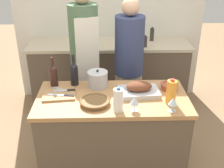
# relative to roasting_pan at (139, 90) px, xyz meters

# --- Properties ---
(ground_plane) EXTENTS (12.00, 12.00, 0.00)m
(ground_plane) POSITION_rel_roasting_pan_xyz_m (-0.25, -0.04, -0.91)
(ground_plane) COLOR #9E7A56
(kitchen_island) EXTENTS (1.40, 0.69, 0.86)m
(kitchen_island) POSITION_rel_roasting_pan_xyz_m (-0.25, -0.04, -0.48)
(kitchen_island) COLOR brown
(kitchen_island) RESTS_ON ground_plane
(back_counter) EXTENTS (2.16, 0.60, 0.94)m
(back_counter) POSITION_rel_roasting_pan_xyz_m (-0.25, 1.30, -0.44)
(back_counter) COLOR brown
(back_counter) RESTS_ON ground_plane
(back_wall) EXTENTS (2.66, 0.10, 2.55)m
(back_wall) POSITION_rel_roasting_pan_xyz_m (-0.25, 1.65, 0.36)
(back_wall) COLOR silver
(back_wall) RESTS_ON ground_plane
(roasting_pan) EXTENTS (0.39, 0.28, 0.13)m
(roasting_pan) POSITION_rel_roasting_pan_xyz_m (0.00, 0.00, 0.00)
(roasting_pan) COLOR #BCBCC1
(roasting_pan) RESTS_ON kitchen_island
(wicker_basket) EXTENTS (0.27, 0.27, 0.04)m
(wicker_basket) POSITION_rel_roasting_pan_xyz_m (-0.41, -0.17, -0.02)
(wicker_basket) COLOR brown
(wicker_basket) RESTS_ON kitchen_island
(cutting_board) EXTENTS (0.32, 0.24, 0.02)m
(cutting_board) POSITION_rel_roasting_pan_xyz_m (-0.74, -0.02, -0.04)
(cutting_board) COLOR #AD7F51
(cutting_board) RESTS_ON kitchen_island
(stock_pot) EXTENTS (0.20, 0.20, 0.18)m
(stock_pot) POSITION_rel_roasting_pan_xyz_m (-0.39, 0.17, 0.03)
(stock_pot) COLOR #B7B7BC
(stock_pot) RESTS_ON kitchen_island
(mixing_bowl) EXTENTS (0.17, 0.17, 0.06)m
(mixing_bowl) POSITION_rel_roasting_pan_xyz_m (0.31, 0.10, -0.01)
(mixing_bowl) COLOR #A84C38
(mixing_bowl) RESTS_ON kitchen_island
(juice_jug) EXTENTS (0.09, 0.09, 0.23)m
(juice_jug) POSITION_rel_roasting_pan_xyz_m (0.26, -0.17, 0.06)
(juice_jug) COLOR orange
(juice_jug) RESTS_ON kitchen_island
(milk_jug) EXTENTS (0.08, 0.08, 0.22)m
(milk_jug) POSITION_rel_roasting_pan_xyz_m (-0.21, -0.29, 0.06)
(milk_jug) COLOR white
(milk_jug) RESTS_ON kitchen_island
(wine_bottle_green) EXTENTS (0.08, 0.08, 0.32)m
(wine_bottle_green) POSITION_rel_roasting_pan_xyz_m (-0.62, 0.22, 0.08)
(wine_bottle_green) COLOR black
(wine_bottle_green) RESTS_ON kitchen_island
(wine_bottle_dark) EXTENTS (0.08, 0.08, 0.30)m
(wine_bottle_dark) POSITION_rel_roasting_pan_xyz_m (-0.82, 0.21, 0.07)
(wine_bottle_dark) COLOR #381E19
(wine_bottle_dark) RESTS_ON kitchen_island
(wine_glass_left) EXTENTS (0.08, 0.08, 0.13)m
(wine_glass_left) POSITION_rel_roasting_pan_xyz_m (0.25, -0.30, 0.04)
(wine_glass_left) COLOR silver
(wine_glass_left) RESTS_ON kitchen_island
(wine_glass_right) EXTENTS (0.08, 0.08, 0.13)m
(wine_glass_right) POSITION_rel_roasting_pan_xyz_m (-0.07, -0.29, 0.04)
(wine_glass_right) COLOR silver
(wine_glass_right) RESTS_ON kitchen_island
(knife_chef) EXTENTS (0.25, 0.06, 0.01)m
(knife_chef) POSITION_rel_roasting_pan_xyz_m (-0.71, -0.04, -0.03)
(knife_chef) COLOR #B7B7BC
(knife_chef) RESTS_ON cutting_board
(knife_paring) EXTENTS (0.21, 0.05, 0.01)m
(knife_paring) POSITION_rel_roasting_pan_xyz_m (-0.69, 0.05, -0.03)
(knife_paring) COLOR #B7B7BC
(knife_paring) RESTS_ON cutting_board
(knife_bread) EXTENTS (0.19, 0.12, 0.01)m
(knife_bread) POSITION_rel_roasting_pan_xyz_m (-0.73, 0.10, -0.05)
(knife_bread) COLOR #B7B7BC
(knife_bread) RESTS_ON kitchen_island
(condiment_bottle_tall) EXTENTS (0.07, 0.07, 0.15)m
(condiment_bottle_tall) POSITION_rel_roasting_pan_xyz_m (0.20, 1.14, 0.10)
(condiment_bottle_tall) COLOR #332D28
(condiment_bottle_tall) RESTS_ON back_counter
(condiment_bottle_short) EXTENTS (0.06, 0.06, 0.19)m
(condiment_bottle_short) POSITION_rel_roasting_pan_xyz_m (0.33, 1.38, 0.11)
(condiment_bottle_short) COLOR #332D28
(condiment_bottle_short) RESTS_ON back_counter
(person_cook_aproned) EXTENTS (0.32, 0.35, 1.78)m
(person_cook_aproned) POSITION_rel_roasting_pan_xyz_m (-0.54, 0.65, 0.09)
(person_cook_aproned) COLOR beige
(person_cook_aproned) RESTS_ON ground_plane
(person_cook_guest) EXTENTS (0.33, 0.33, 1.64)m
(person_cook_guest) POSITION_rel_roasting_pan_xyz_m (-0.04, 0.65, -0.00)
(person_cook_guest) COLOR beige
(person_cook_guest) RESTS_ON ground_plane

